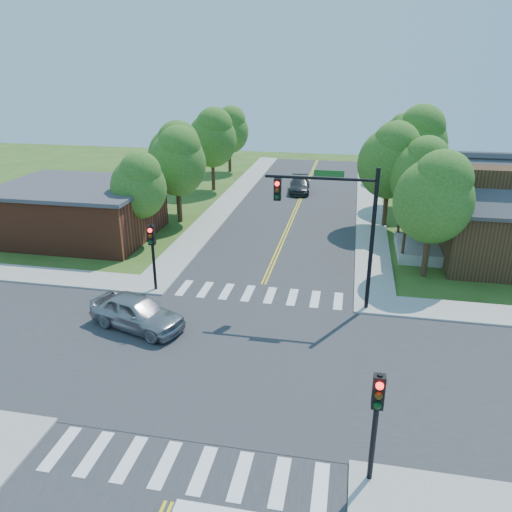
% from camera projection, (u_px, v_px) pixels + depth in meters
% --- Properties ---
extents(ground, '(100.00, 100.00, 0.00)m').
position_uv_depth(ground, '(232.00, 358.00, 21.05)').
color(ground, '#334F18').
rests_on(ground, ground).
extents(road_ns, '(10.00, 90.00, 0.04)m').
position_uv_depth(road_ns, '(232.00, 358.00, 21.04)').
color(road_ns, '#2D2D30').
rests_on(road_ns, ground).
extents(road_ew, '(90.00, 10.00, 0.04)m').
position_uv_depth(road_ew, '(232.00, 358.00, 21.04)').
color(road_ew, '#2D2D30').
rests_on(road_ew, ground).
extents(intersection_patch, '(10.20, 10.20, 0.06)m').
position_uv_depth(intersection_patch, '(232.00, 358.00, 21.05)').
color(intersection_patch, '#2D2D30').
rests_on(intersection_patch, ground).
extents(sidewalk_nw, '(40.00, 40.00, 0.14)m').
position_uv_depth(sidewalk_nw, '(80.00, 223.00, 38.29)').
color(sidewalk_nw, '#9E9B93').
rests_on(sidewalk_nw, ground).
extents(crosswalk_north, '(8.85, 2.00, 0.01)m').
position_uv_depth(crosswalk_north, '(259.00, 294.00, 26.69)').
color(crosswalk_north, white).
rests_on(crosswalk_north, ground).
extents(crosswalk_south, '(8.85, 2.00, 0.01)m').
position_uv_depth(crosswalk_south, '(184.00, 467.00, 15.38)').
color(crosswalk_south, white).
rests_on(crosswalk_south, ground).
extents(centerline, '(0.30, 90.00, 0.01)m').
position_uv_depth(centerline, '(232.00, 357.00, 21.03)').
color(centerline, yellow).
rests_on(centerline, ground).
extents(signal_mast_ne, '(5.30, 0.42, 7.20)m').
position_uv_depth(signal_mast_ne, '(338.00, 216.00, 23.66)').
color(signal_mast_ne, black).
rests_on(signal_mast_ne, ground).
extents(signal_pole_se, '(0.34, 0.42, 3.80)m').
position_uv_depth(signal_pole_se, '(377.00, 409.00, 13.94)').
color(signal_pole_se, black).
rests_on(signal_pole_se, ground).
extents(signal_pole_nw, '(0.34, 0.42, 3.80)m').
position_uv_depth(signal_pole_nw, '(152.00, 245.00, 26.16)').
color(signal_pole_nw, black).
rests_on(signal_pole_nw, ground).
extents(building_nw, '(10.40, 8.40, 3.73)m').
position_uv_depth(building_nw, '(79.00, 210.00, 34.95)').
color(building_nw, brown).
rests_on(building_nw, ground).
extents(tree_e_a, '(4.34, 4.12, 7.38)m').
position_uv_depth(tree_e_a, '(436.00, 195.00, 27.21)').
color(tree_e_a, '#382314').
rests_on(tree_e_a, ground).
extents(tree_e_b, '(4.17, 3.96, 7.09)m').
position_uv_depth(tree_e_b, '(422.00, 171.00, 33.97)').
color(tree_e_b, '#382314').
rests_on(tree_e_b, ground).
extents(tree_e_c, '(5.01, 4.76, 8.51)m').
position_uv_depth(tree_e_c, '(418.00, 141.00, 40.56)').
color(tree_e_c, '#382314').
rests_on(tree_e_c, ground).
extents(tree_e_d, '(4.06, 3.85, 6.90)m').
position_uv_depth(tree_e_d, '(401.00, 137.00, 49.66)').
color(tree_e_d, '#382314').
rests_on(tree_e_d, ground).
extents(tree_w_a, '(3.70, 3.52, 6.30)m').
position_uv_depth(tree_w_a, '(139.00, 184.00, 32.74)').
color(tree_w_a, '#382314').
rests_on(tree_w_a, ground).
extents(tree_w_b, '(4.40, 4.18, 7.49)m').
position_uv_depth(tree_w_b, '(177.00, 154.00, 38.83)').
color(tree_w_b, '#382314').
rests_on(tree_w_b, ground).
extents(tree_w_c, '(4.58, 4.35, 7.78)m').
position_uv_depth(tree_w_c, '(213.00, 136.00, 46.25)').
color(tree_w_c, '#382314').
rests_on(tree_w_c, ground).
extents(tree_w_d, '(4.23, 4.02, 7.20)m').
position_uv_depth(tree_w_d, '(230.00, 129.00, 54.23)').
color(tree_w_d, '#382314').
rests_on(tree_w_d, ground).
extents(tree_house, '(4.60, 4.37, 7.83)m').
position_uv_depth(tree_house, '(391.00, 159.00, 35.64)').
color(tree_house, '#382314').
rests_on(tree_house, ground).
extents(tree_bldg, '(4.34, 4.12, 7.38)m').
position_uv_depth(tree_bldg, '(178.00, 160.00, 36.94)').
color(tree_bldg, '#382314').
rests_on(tree_bldg, ground).
extents(car_silver, '(4.66, 5.81, 1.60)m').
position_uv_depth(car_silver, '(137.00, 313.00, 23.13)').
color(car_silver, '#9D9EA3').
rests_on(car_silver, ground).
extents(car_dgrey, '(2.63, 4.89, 1.33)m').
position_uv_depth(car_dgrey, '(300.00, 186.00, 46.96)').
color(car_dgrey, '#2D3032').
rests_on(car_dgrey, ground).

